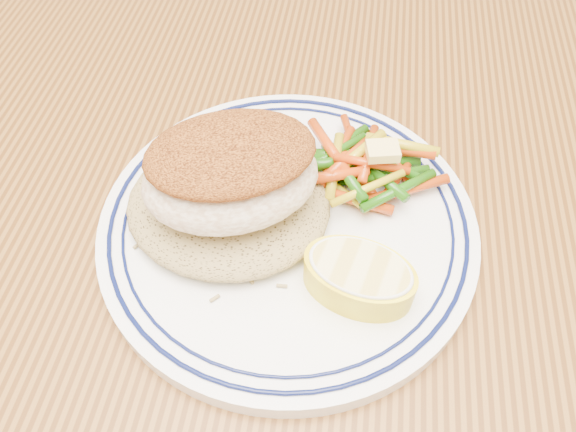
# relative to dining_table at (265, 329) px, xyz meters

# --- Properties ---
(dining_table) EXTENTS (1.50, 0.90, 0.75)m
(dining_table) POSITION_rel_dining_table_xyz_m (0.00, 0.00, 0.00)
(dining_table) COLOR #532F10
(dining_table) RESTS_ON ground
(plate) EXTENTS (0.26, 0.26, 0.02)m
(plate) POSITION_rel_dining_table_xyz_m (0.01, 0.03, 0.11)
(plate) COLOR white
(plate) RESTS_ON dining_table
(rice_pilaf) EXTENTS (0.14, 0.12, 0.03)m
(rice_pilaf) POSITION_rel_dining_table_xyz_m (-0.03, 0.03, 0.13)
(rice_pilaf) COLOR olive
(rice_pilaf) RESTS_ON plate
(fish_fillet) EXTENTS (0.14, 0.12, 0.06)m
(fish_fillet) POSITION_rel_dining_table_xyz_m (-0.02, 0.03, 0.16)
(fish_fillet) COLOR #F9E9CE
(fish_fillet) RESTS_ON rice_pilaf
(vegetable_pile) EXTENTS (0.11, 0.10, 0.03)m
(vegetable_pile) POSITION_rel_dining_table_xyz_m (0.06, 0.08, 0.13)
(vegetable_pile) COLOR #1B530A
(vegetable_pile) RESTS_ON plate
(butter_pat) EXTENTS (0.03, 0.02, 0.01)m
(butter_pat) POSITION_rel_dining_table_xyz_m (0.07, 0.08, 0.14)
(butter_pat) COLOR #FCE37B
(butter_pat) RESTS_ON vegetable_pile
(lemon_wedge) EXTENTS (0.08, 0.08, 0.03)m
(lemon_wedge) POSITION_rel_dining_table_xyz_m (0.07, -0.02, 0.13)
(lemon_wedge) COLOR yellow
(lemon_wedge) RESTS_ON plate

